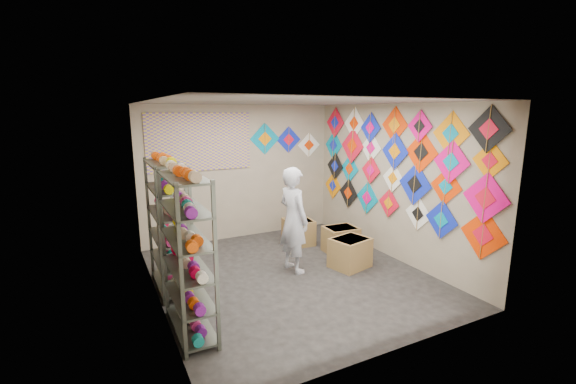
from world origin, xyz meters
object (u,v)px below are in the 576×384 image
shopkeeper (293,220)px  carton_b (341,240)px  shelf_rack_front (188,255)px  carton_a (350,253)px  shelf_rack_back (167,226)px  carton_c (298,232)px

shopkeeper → carton_b: size_ratio=2.96×
shelf_rack_front → carton_a: size_ratio=3.17×
shelf_rack_back → carton_a: shelf_rack_back is taller
shelf_rack_back → carton_c: 2.84m
shopkeeper → carton_b: 1.37m
shelf_rack_front → carton_c: shelf_rack_front is taller
shelf_rack_back → shopkeeper: (1.92, -0.26, -0.09)m
shelf_rack_back → carton_c: (2.62, 0.84, -0.71)m
shopkeeper → carton_a: (0.91, -0.31, -0.61)m
shelf_rack_back → carton_b: size_ratio=3.27×
shelf_rack_front → shopkeeper: bearing=28.3°
carton_b → carton_c: bearing=125.3°
shelf_rack_front → carton_b: shelf_rack_front is taller
shelf_rack_back → shopkeeper: shelf_rack_back is taller
carton_a → carton_b: 0.71m
shelf_rack_front → shopkeeper: (1.92, 1.04, -0.09)m
shopkeeper → carton_a: bearing=-118.6°
carton_a → carton_b: bearing=54.0°
shelf_rack_front → carton_a: 3.00m
shelf_rack_back → carton_b: bearing=1.5°
shelf_rack_front → shelf_rack_back: same height
shelf_rack_back → carton_a: (2.83, -0.58, -0.70)m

